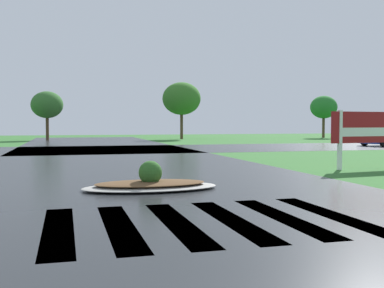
{
  "coord_description": "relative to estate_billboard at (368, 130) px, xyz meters",
  "views": [
    {
      "loc": [
        -2.13,
        -2.42,
        1.57
      ],
      "look_at": [
        1.21,
        9.98,
        1.0
      ],
      "focal_mm": 44.07,
      "sensor_mm": 36.0,
      "label": 1
    }
  ],
  "objects": [
    {
      "name": "asphalt_roadway",
      "position": [
        -7.93,
        -1.62,
        -1.33
      ],
      "size": [
        10.23,
        80.0,
        0.01
      ],
      "primitive_type": "cube",
      "color": "#232628",
      "rests_on": "ground"
    },
    {
      "name": "asphalt_cross_road",
      "position": [
        -7.93,
        14.1,
        -1.33
      ],
      "size": [
        90.0,
        9.2,
        0.01
      ],
      "primitive_type": "cube",
      "color": "#232628",
      "rests_on": "ground"
    },
    {
      "name": "crosswalk_stripes",
      "position": [
        -7.93,
        -6.9,
        -1.33
      ],
      "size": [
        4.95,
        3.42,
        0.01
      ],
      "color": "white",
      "rests_on": "ground"
    },
    {
      "name": "estate_billboard",
      "position": [
        0.0,
        0.0,
        0.0
      ],
      "size": [
        3.07,
        0.45,
        2.0
      ],
      "rotation": [
        0.0,
        0.0,
        3.26
      ],
      "color": "white",
      "rests_on": "ground"
    },
    {
      "name": "median_island",
      "position": [
        -8.13,
        -3.1,
        -1.19
      ],
      "size": [
        3.21,
        1.62,
        0.68
      ],
      "color": "#9E9B93",
      "rests_on": "ground"
    },
    {
      "name": "background_treeline",
      "position": [
        -5.52,
        30.43,
        2.25
      ],
      "size": [
        45.47,
        4.1,
        5.5
      ],
      "color": "#4C3823",
      "rests_on": "ground"
    }
  ]
}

